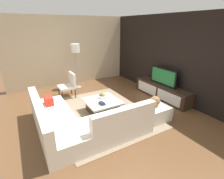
{
  "coord_description": "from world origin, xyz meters",
  "views": [
    {
      "loc": [
        3.89,
        -1.89,
        2.43
      ],
      "look_at": [
        -0.28,
        0.53,
        0.58
      ],
      "focal_mm": 26.97,
      "sensor_mm": 36.0,
      "label": 1
    }
  ],
  "objects": [
    {
      "name": "ground_plane",
      "position": [
        0.0,
        0.0,
        0.0
      ],
      "size": [
        14.0,
        14.0,
        0.0
      ],
      "primitive_type": "plane",
      "color": "brown"
    },
    {
      "name": "feature_wall_back",
      "position": [
        0.0,
        2.7,
        1.4
      ],
      "size": [
        6.4,
        0.12,
        2.8
      ],
      "primitive_type": "cube",
      "color": "black",
      "rests_on": "ground"
    },
    {
      "name": "side_wall_left",
      "position": [
        -3.2,
        0.2,
        1.4
      ],
      "size": [
        0.12,
        5.2,
        2.8
      ],
      "primitive_type": "cube",
      "color": "#C6B28E",
      "rests_on": "ground"
    },
    {
      "name": "area_rug",
      "position": [
        -0.1,
        0.0,
        0.01
      ],
      "size": [
        3.28,
        2.54,
        0.01
      ],
      "primitive_type": "cube",
      "color": "gray",
      "rests_on": "ground"
    },
    {
      "name": "media_console",
      "position": [
        0.0,
        2.4,
        0.25
      ],
      "size": [
        2.24,
        0.48,
        0.5
      ],
      "color": "#332319",
      "rests_on": "ground"
    },
    {
      "name": "television",
      "position": [
        0.0,
        2.4,
        0.79
      ],
      "size": [
        1.12,
        0.06,
        0.58
      ],
      "color": "black",
      "rests_on": "media_console"
    },
    {
      "name": "sectional_couch",
      "position": [
        0.53,
        -0.86,
        0.28
      ],
      "size": [
        2.46,
        2.42,
        0.83
      ],
      "color": "silver",
      "rests_on": "ground"
    },
    {
      "name": "coffee_table",
      "position": [
        -0.1,
        0.1,
        0.2
      ],
      "size": [
        0.95,
        0.95,
        0.38
      ],
      "color": "#332319",
      "rests_on": "ground"
    },
    {
      "name": "accent_chair_near",
      "position": [
        -1.76,
        -0.38,
        0.49
      ],
      "size": [
        0.56,
        0.54,
        0.87
      ],
      "rotation": [
        0.0,
        0.0,
        0.08
      ],
      "color": "#332319",
      "rests_on": "ground"
    },
    {
      "name": "floor_lamp",
      "position": [
        -2.53,
        0.2,
        1.51
      ],
      "size": [
        0.34,
        0.34,
        1.76
      ],
      "color": "#A5A5AA",
      "rests_on": "ground"
    },
    {
      "name": "ottoman",
      "position": [
        0.94,
        1.16,
        0.2
      ],
      "size": [
        0.7,
        0.7,
        0.4
      ],
      "primitive_type": "cube",
      "color": "silver",
      "rests_on": "ground"
    },
    {
      "name": "fruit_bowl",
      "position": [
        -0.28,
        0.2,
        0.44
      ],
      "size": [
        0.28,
        0.28,
        0.14
      ],
      "color": "silver",
      "rests_on": "coffee_table"
    },
    {
      "name": "decorative_ball",
      "position": [
        0.94,
        1.16,
        0.54
      ],
      "size": [
        0.27,
        0.27,
        0.27
      ],
      "primitive_type": "sphere",
      "color": "#997247",
      "rests_on": "ottoman"
    },
    {
      "name": "book_stack",
      "position": [
        0.12,
        -0.02,
        0.41
      ],
      "size": [
        0.22,
        0.14,
        0.06
      ],
      "color": "#2D516B",
      "rests_on": "coffee_table"
    }
  ]
}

